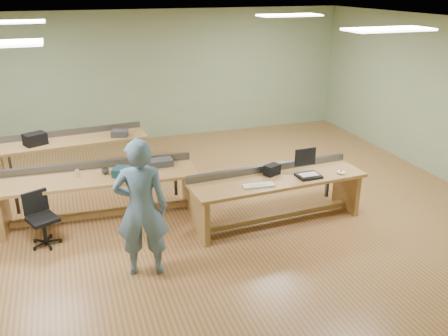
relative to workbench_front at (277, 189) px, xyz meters
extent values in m
plane|color=olive|center=(-1.22, 0.93, -0.55)|extent=(10.00, 10.00, 0.00)
plane|color=silver|center=(-1.22, 0.93, 2.45)|extent=(10.00, 10.00, 0.00)
cube|color=gray|center=(-1.22, 4.93, 0.95)|extent=(10.00, 0.04, 3.00)
cube|color=gray|center=(-1.22, -3.07, 0.95)|extent=(10.00, 0.04, 3.00)
cube|color=gray|center=(3.78, 0.93, 0.95)|extent=(0.04, 8.00, 3.00)
cube|color=white|center=(-3.72, 2.43, 2.42)|extent=(1.20, 0.50, 0.03)
cube|color=white|center=(1.28, -0.57, 2.42)|extent=(1.20, 0.50, 0.03)
cube|color=white|center=(1.28, 2.43, 2.42)|extent=(1.20, 0.50, 0.03)
cube|color=#AD7E49|center=(0.00, -0.04, 0.17)|extent=(2.81, 0.89, 0.05)
cube|color=#AD7E49|center=(-1.28, -0.10, -0.20)|extent=(0.11, 0.64, 0.70)
cube|color=#AD7E49|center=(1.29, 0.03, -0.20)|extent=(0.11, 0.64, 0.70)
cube|color=#AD7E49|center=(0.00, -0.04, -0.45)|extent=(2.48, 0.23, 0.08)
cube|color=#4D4F54|center=(-0.02, 0.29, 0.25)|extent=(2.78, 0.23, 0.11)
cube|color=#AD7E49|center=(-2.62, 0.97, 0.17)|extent=(3.10, 0.97, 0.05)
cube|color=#AD7E49|center=(-4.05, 1.04, -0.20)|extent=(0.12, 0.72, 0.70)
cube|color=#AD7E49|center=(-1.19, 0.89, -0.20)|extent=(0.12, 0.72, 0.70)
cube|color=#AD7E49|center=(-2.62, 0.97, -0.45)|extent=(2.76, 0.24, 0.08)
cube|color=#4D4F54|center=(-2.60, 1.33, 0.25)|extent=(3.06, 0.24, 0.11)
cube|color=#AD7E49|center=(-2.93, 2.98, 0.17)|extent=(2.86, 0.97, 0.05)
cube|color=#AD7E49|center=(-4.23, 2.88, -0.20)|extent=(0.13, 0.65, 0.70)
cube|color=#AD7E49|center=(-1.63, 3.09, -0.20)|extent=(0.13, 0.65, 0.70)
cube|color=#AD7E49|center=(-2.93, 2.98, -0.45)|extent=(2.51, 0.30, 0.08)
cube|color=#4D4F54|center=(-2.95, 3.32, 0.25)|extent=(2.81, 0.30, 0.11)
imported|color=slate|center=(-2.23, -0.74, 0.37)|extent=(0.75, 0.58, 1.85)
cube|color=black|center=(0.47, -0.14, 0.22)|extent=(0.36, 0.30, 0.04)
cube|color=black|center=(0.46, 0.00, 0.48)|extent=(0.36, 0.02, 0.28)
cube|color=beige|center=(-0.41, -0.22, 0.21)|extent=(0.49, 0.20, 0.03)
ellipsoid|color=white|center=(1.01, -0.20, 0.23)|extent=(0.15, 0.17, 0.06)
cube|color=black|center=(-0.03, 0.13, 0.28)|extent=(0.28, 0.24, 0.16)
cylinder|color=black|center=(-3.47, 0.41, -0.36)|extent=(0.05, 0.05, 0.39)
cube|color=black|center=(-3.47, 0.41, -0.14)|extent=(0.50, 0.50, 0.05)
cube|color=black|center=(-3.55, 0.58, 0.07)|extent=(0.34, 0.19, 0.34)
cylinder|color=black|center=(-3.47, 0.41, -0.53)|extent=(0.57, 0.57, 0.05)
cube|color=#13353E|center=(-2.21, 0.85, 0.26)|extent=(0.44, 0.39, 0.13)
cube|color=#313133|center=(-1.61, 1.09, 0.25)|extent=(0.40, 0.25, 0.11)
imported|color=#313133|center=(-2.50, 1.02, 0.24)|extent=(0.15, 0.15, 0.09)
cylinder|color=silver|center=(-2.92, 1.06, 0.25)|extent=(0.08, 0.08, 0.11)
cube|color=black|center=(-3.57, 2.90, 0.30)|extent=(0.46, 0.41, 0.22)
cube|color=#313133|center=(-2.03, 2.90, 0.26)|extent=(0.36, 0.31, 0.12)
camera|label=1|loc=(-2.98, -6.12, 3.02)|focal=38.00mm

